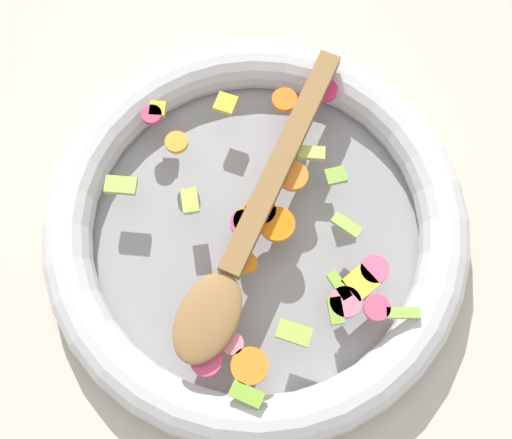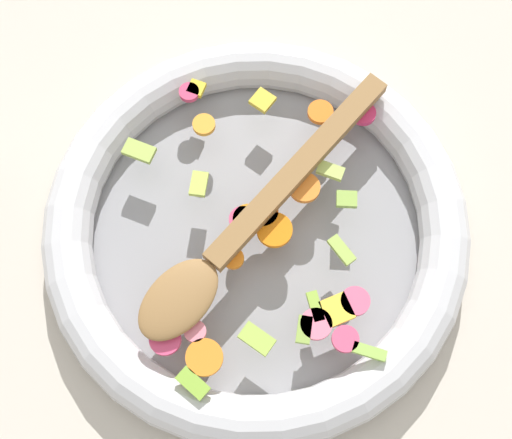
{
  "view_description": "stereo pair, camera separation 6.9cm",
  "coord_description": "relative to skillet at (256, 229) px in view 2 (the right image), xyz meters",
  "views": [
    {
      "loc": [
        -0.22,
        0.09,
        0.7
      ],
      "look_at": [
        0.0,
        0.0,
        0.05
      ],
      "focal_mm": 50.0,
      "sensor_mm": 36.0,
      "label": 1
    },
    {
      "loc": [
        -0.23,
        0.03,
        0.7
      ],
      "look_at": [
        0.0,
        0.0,
        0.05
      ],
      "focal_mm": 50.0,
      "sensor_mm": 36.0,
      "label": 2
    }
  ],
  "objects": [
    {
      "name": "ground_plane",
      "position": [
        0.0,
        0.0,
        -0.02
      ],
      "size": [
        4.0,
        4.0,
        0.0
      ],
      "primitive_type": "plane",
      "color": "beige"
    },
    {
      "name": "skillet",
      "position": [
        0.0,
        0.0,
        0.0
      ],
      "size": [
        0.43,
        0.43,
        0.05
      ],
      "color": "gray",
      "rests_on": "ground_plane"
    },
    {
      "name": "wooden_spoon",
      "position": [
        -0.01,
        0.01,
        0.04
      ],
      "size": [
        0.26,
        0.28,
        0.01
      ],
      "color": "olive",
      "rests_on": "chopped_vegetables"
    },
    {
      "name": "chopped_vegetables",
      "position": [
        -0.02,
        -0.01,
        0.03
      ],
      "size": [
        0.33,
        0.26,
        0.01
      ],
      "color": "orange",
      "rests_on": "skillet"
    }
  ]
}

